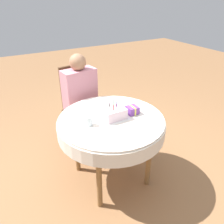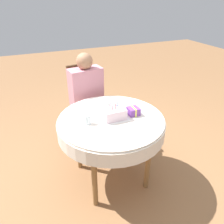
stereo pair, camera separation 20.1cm
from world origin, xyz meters
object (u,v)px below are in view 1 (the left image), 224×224
object	(u,v)px
chair	(78,105)
person	(81,95)
birthday_cake	(113,112)
gift_box	(132,110)
drinking_glass	(89,121)

from	to	relation	value
chair	person	world-z (taller)	person
birthday_cake	gift_box	world-z (taller)	birthday_cake
birthday_cake	drinking_glass	world-z (taller)	birthday_cake
birthday_cake	drinking_glass	size ratio (longest dim) A/B	2.32
person	drinking_glass	bearing A→B (deg)	-113.24
chair	drinking_glass	world-z (taller)	chair
birthday_cake	gift_box	bearing A→B (deg)	-8.04
person	drinking_glass	xyz separation A→B (m)	(-0.21, -0.70, 0.07)
chair	birthday_cake	size ratio (longest dim) A/B	5.04
chair	person	bearing A→B (deg)	-90.00
birthday_cake	person	bearing A→B (deg)	93.84
birthday_cake	drinking_glass	distance (m)	0.25
chair	gift_box	xyz separation A→B (m)	(0.26, -0.80, 0.23)
person	birthday_cake	world-z (taller)	person
person	drinking_glass	distance (m)	0.73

